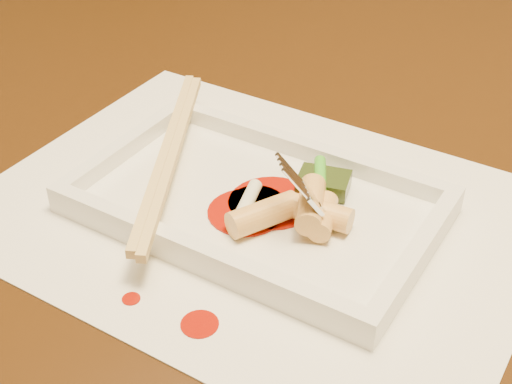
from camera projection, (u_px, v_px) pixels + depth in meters
The scene contains 22 objects.
table at pixel (266, 200), 0.71m from camera, with size 1.40×0.90×0.75m.
placemat at pixel (256, 212), 0.53m from camera, with size 0.40×0.30×0.00m, color white.
sauce_splatter_a at pixel (200, 324), 0.44m from camera, with size 0.02×0.02×0.00m, color #A21304.
sauce_splatter_b at pixel (131, 299), 0.46m from camera, with size 0.01×0.01×0.00m, color #A21304.
plate_base at pixel (256, 207), 0.53m from camera, with size 0.26×0.16×0.01m, color white.
plate_rim_far at pixel (304, 149), 0.57m from camera, with size 0.26×0.01×0.01m, color white.
plate_rim_near at pixel (197, 252), 0.47m from camera, with size 0.26×0.01×0.01m, color white.
plate_rim_left at pixel (125, 148), 0.57m from camera, with size 0.01×0.14×0.01m, color white.
plate_rim_right at pixel (416, 254), 0.47m from camera, with size 0.01×0.14×0.01m, color white.
veg_piece at pixel (324, 182), 0.53m from camera, with size 0.04×0.03×0.01m, color black.
scallion_white at pixel (248, 200), 0.51m from camera, with size 0.01×0.01×0.04m, color #EAEACC.
scallion_green at pixel (320, 193), 0.51m from camera, with size 0.01×0.01×0.09m, color green.
chopstick_a at pixel (166, 151), 0.55m from camera, with size 0.01×0.24×0.01m, color #E2BC71.
chopstick_b at pixel (174, 154), 0.55m from camera, with size 0.01×0.24×0.01m, color #E2BC71.
fork at pixel (362, 132), 0.46m from camera, with size 0.09×0.10×0.14m, color silver, non-canonical shape.
sauce_blob_0 at pixel (256, 203), 0.52m from camera, with size 0.04×0.04×0.00m, color #A21304.
sauce_blob_1 at pixel (272, 202), 0.52m from camera, with size 0.06×0.06×0.00m, color #A21304.
sauce_blob_2 at pixel (246, 212), 0.51m from camera, with size 0.06×0.06×0.00m, color #A21304.
rice_cake_0 at pixel (263, 214), 0.50m from camera, with size 0.02×0.02×0.05m, color #F0C770.
rice_cake_1 at pixel (318, 212), 0.50m from camera, with size 0.02×0.02×0.05m, color #F0C770.
rice_cake_2 at pixel (311, 204), 0.50m from camera, with size 0.02×0.02×0.05m, color #F0C770.
rice_cake_3 at pixel (323, 216), 0.49m from camera, with size 0.02×0.02×0.04m, color #F0C770.
Camera 1 is at (0.29, -0.49, 1.08)m, focal length 50.00 mm.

